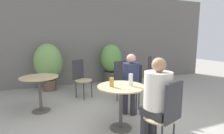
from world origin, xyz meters
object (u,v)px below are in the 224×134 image
(beer_glass_1, at_px, (131,80))
(bistro_chair_4, at_px, (152,69))
(cafe_table_far, at_px, (40,84))
(bistro_chair_1, at_px, (132,83))
(cafe_table_near, at_px, (121,95))
(bistro_chair_0, at_px, (167,111))
(seated_person_0, at_px, (157,96))
(beer_glass_0, at_px, (112,82))
(bistro_chair_2, at_px, (123,77))
(seated_person_1, at_px, (131,78))
(bistro_chair_3, at_px, (81,75))
(potted_plant_1, at_px, (111,62))
(potted_plant_0, at_px, (48,63))

(beer_glass_1, bearing_deg, bistro_chair_4, 48.61)
(cafe_table_far, xyz_separation_m, bistro_chair_1, (1.79, -0.61, -0.00))
(cafe_table_near, distance_m, bistro_chair_0, 0.84)
(seated_person_0, height_order, beer_glass_0, seated_person_0)
(cafe_table_far, bearing_deg, bistro_chair_2, -0.14)
(bistro_chair_2, bearing_deg, beer_glass_1, -125.51)
(bistro_chair_1, relative_size, bistro_chair_2, 1.00)
(cafe_table_near, bearing_deg, bistro_chair_4, 45.78)
(seated_person_1, distance_m, beer_glass_1, 0.64)
(bistro_chair_3, xyz_separation_m, potted_plant_1, (1.20, 0.97, 0.17))
(seated_person_0, height_order, potted_plant_1, potted_plant_1)
(bistro_chair_1, xyz_separation_m, beer_glass_0, (-0.70, -0.63, 0.23))
(bistro_chair_2, xyz_separation_m, bistro_chair_4, (1.39, 0.81, 0.00))
(seated_person_0, relative_size, seated_person_1, 1.04)
(cafe_table_far, height_order, beer_glass_1, beer_glass_1)
(cafe_table_far, height_order, potted_plant_1, potted_plant_1)
(bistro_chair_2, height_order, bistro_chair_4, same)
(potted_plant_1, bearing_deg, potted_plant_0, -178.82)
(bistro_chair_0, height_order, potted_plant_0, potted_plant_0)
(bistro_chair_0, distance_m, seated_person_1, 1.33)
(bistro_chair_0, distance_m, potted_plant_0, 3.81)
(bistro_chair_3, bearing_deg, potted_plant_1, 6.29)
(cafe_table_far, height_order, bistro_chair_4, bistro_chair_4)
(cafe_table_near, relative_size, cafe_table_far, 1.02)
(bistro_chair_0, bearing_deg, potted_plant_1, -119.39)
(cafe_table_far, relative_size, bistro_chair_0, 0.78)
(cafe_table_near, relative_size, potted_plant_0, 0.56)
(cafe_table_far, distance_m, potted_plant_0, 1.57)
(bistro_chair_0, height_order, bistro_chair_2, same)
(bistro_chair_4, relative_size, beer_glass_0, 6.68)
(potted_plant_1, bearing_deg, bistro_chair_0, -99.94)
(seated_person_1, relative_size, potted_plant_1, 0.90)
(potted_plant_0, bearing_deg, bistro_chair_3, -51.77)
(cafe_table_near, relative_size, bistro_chair_3, 0.80)
(cafe_table_near, xyz_separation_m, bistro_chair_4, (1.99, 2.05, -0.01))
(seated_person_0, bearing_deg, bistro_chair_3, -97.67)
(bistro_chair_3, xyz_separation_m, potted_plant_0, (-0.74, 0.93, 0.23))
(cafe_table_near, height_order, potted_plant_1, potted_plant_1)
(cafe_table_near, xyz_separation_m, beer_glass_0, (-0.16, 0.01, 0.23))
(beer_glass_0, distance_m, beer_glass_1, 0.32)
(bistro_chair_4, xyz_separation_m, seated_person_1, (-1.55, -1.53, 0.14))
(cafe_table_far, xyz_separation_m, potted_plant_0, (0.22, 1.54, 0.22))
(bistro_chair_3, distance_m, seated_person_0, 2.55)
(cafe_table_near, xyz_separation_m, seated_person_1, (0.44, 0.52, 0.14))
(bistro_chair_2, height_order, potted_plant_1, potted_plant_1)
(seated_person_0, relative_size, beer_glass_1, 6.35)
(beer_glass_0, xyz_separation_m, potted_plant_1, (1.07, 2.81, -0.06))
(bistro_chair_4, bearing_deg, cafe_table_far, 151.62)
(potted_plant_0, xyz_separation_m, potted_plant_1, (1.94, 0.04, -0.05))
(cafe_table_near, xyz_separation_m, bistro_chair_3, (-0.29, 1.85, -0.01))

